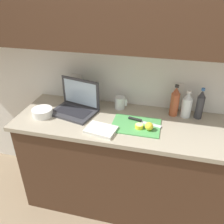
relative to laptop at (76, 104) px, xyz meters
name	(u,v)px	position (x,y,z in m)	size (l,w,h in m)	color
ground_plane	(149,204)	(0.69, -0.07, -0.95)	(12.00, 12.00, 0.00)	#847056
wall_back	(169,30)	(0.69, 0.17, 0.61)	(5.20, 0.38, 2.60)	white
counter_unit	(155,168)	(0.71, -0.07, -0.50)	(2.28, 0.62, 0.89)	#472D1E
laptop	(76,104)	(0.00, 0.00, 0.00)	(0.41, 0.33, 0.27)	#333338
cutting_board	(136,125)	(0.53, -0.11, -0.06)	(0.37, 0.27, 0.01)	#4C9E51
knife	(139,120)	(0.54, -0.05, -0.05)	(0.27, 0.09, 0.02)	silver
lemon_half_cut	(139,126)	(0.56, -0.15, -0.04)	(0.06, 0.06, 0.03)	yellow
lemon_whole_beside	(149,126)	(0.63, -0.16, -0.02)	(0.06, 0.06, 0.06)	yellow
bottle_green_soda	(200,105)	(1.00, 0.13, 0.06)	(0.06, 0.06, 0.26)	#333338
bottle_oil_tall	(187,105)	(0.90, 0.13, 0.04)	(0.08, 0.08, 0.23)	silver
bottle_water_clear	(175,102)	(0.80, 0.13, 0.06)	(0.07, 0.07, 0.27)	#A34C2D
measuring_cup	(120,103)	(0.35, 0.14, -0.01)	(0.11, 0.09, 0.11)	silver
bowl_white	(42,112)	(-0.24, -0.14, -0.03)	(0.17, 0.17, 0.06)	white
dish_towel	(101,130)	(0.29, -0.25, -0.05)	(0.22, 0.16, 0.02)	silver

